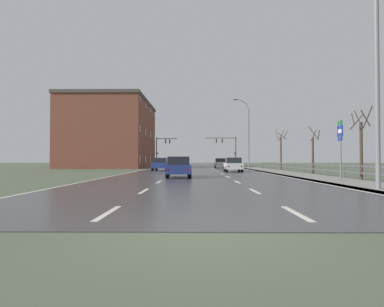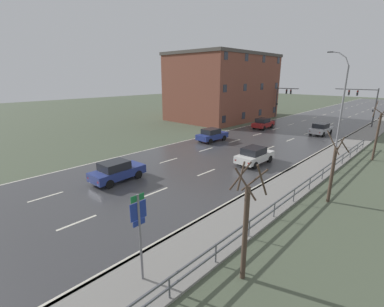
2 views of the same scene
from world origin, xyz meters
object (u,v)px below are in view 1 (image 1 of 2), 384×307
Objects in this scene: brick_building at (111,134)px; car_distant at (233,165)px; car_far_left at (179,167)px; car_near_right at (171,163)px; traffic_signal_left at (161,147)px; traffic_signal_right at (228,146)px; street_lamp_foreground at (372,70)px; car_near_left at (220,163)px; car_mid_centre at (161,164)px; street_lamp_midground at (248,134)px; highway_sign at (340,142)px.

car_distant is at bearing -46.76° from brick_building.
car_near_right is at bearing 92.64° from car_far_left.
traffic_signal_left is at bearing 95.22° from car_far_left.
car_far_left is (-7.78, -38.90, -3.34)m from traffic_signal_right.
car_near_left is at bearing 95.23° from street_lamp_foreground.
street_lamp_foreground is at bearing -61.90° from car_mid_centre.
car_far_left is at bearing -111.91° from street_lamp_midground.
car_distant is at bearing 60.53° from car_far_left.
car_distant is at bearing -23.66° from car_mid_centre.
street_lamp_midground is 27.14m from highway_sign.
highway_sign is 0.64× the size of traffic_signal_left.
car_near_right is at bearing 158.11° from street_lamp_midground.
traffic_signal_right reaches higher than traffic_signal_left.
street_lamp_foreground is 5.93m from highway_sign.
brick_building is (-13.42, 30.77, 4.99)m from car_far_left.
highway_sign is 16.37m from car_distant.
car_far_left is (5.48, -38.39, -3.12)m from traffic_signal_left.
highway_sign reaches higher than car_near_left.
street_lamp_foreground is 1.76× the size of traffic_signal_right.
traffic_signal_right is 0.32× the size of brick_building.
street_lamp_midground reaches higher than car_far_left.
traffic_signal_right reaches higher than car_near_left.
street_lamp_midground is at bearing 89.91° from street_lamp_foreground.
street_lamp_foreground is 27.95m from car_mid_centre.
street_lamp_foreground is 50.50m from traffic_signal_left.
highway_sign is at bearing -73.43° from car_distant.
car_near_left is (10.83, -10.30, -3.12)m from traffic_signal_left.
street_lamp_foreground is 2.55× the size of car_mid_centre.
brick_building is at bearing 158.20° from car_near_right.
car_far_left and car_near_right have the same top height.
brick_building is (-22.31, 8.68, 0.77)m from street_lamp_midground.
traffic_signal_right reaches higher than car_distant.
car_near_right is at bearing 90.95° from car_mid_centre.
highway_sign is 0.19× the size of brick_building.
traffic_signal_left is 23.81m from car_mid_centre.
highway_sign is 42.72m from brick_building.
car_near_right is at bearing 107.29° from street_lamp_foreground.
car_far_left is at bearing -97.97° from car_near_left.
traffic_signal_left reaches higher than car_far_left.
car_distant is (10.87, -27.62, -3.12)m from traffic_signal_left.
traffic_signal_left is at bearing 131.39° from street_lamp_midground.
street_lamp_foreground reaches higher than traffic_signal_right.
car_distant is at bearing -87.07° from car_near_left.
street_lamp_foreground is at bearing -100.85° from highway_sign.
street_lamp_midground reaches higher than car_distant.
car_mid_centre is at bearing 154.34° from car_distant.
car_near_left is 15.57m from car_mid_centre.
brick_building reaches higher than car_distant.
car_near_left is (-4.47, 33.00, -1.55)m from highway_sign.
car_near_left is 28.59m from car_far_left.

